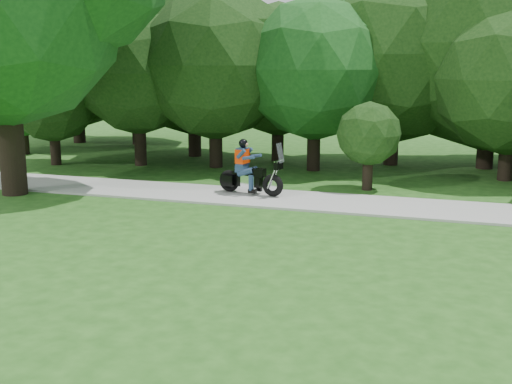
# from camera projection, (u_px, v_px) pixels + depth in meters

# --- Properties ---
(ground) EXTENTS (100.00, 100.00, 0.00)m
(ground) POSITION_uv_depth(u_px,v_px,m) (363.00, 343.00, 8.25)
(ground) COLOR #204E16
(ground) RESTS_ON ground
(walkway) EXTENTS (60.00, 2.20, 0.06)m
(walkway) POSITION_uv_depth(u_px,v_px,m) (414.00, 208.00, 15.70)
(walkway) COLOR #A4A49F
(walkway) RESTS_ON ground
(tree_line) EXTENTS (39.73, 12.53, 7.91)m
(tree_line) POSITION_uv_depth(u_px,v_px,m) (456.00, 58.00, 21.02)
(tree_line) COLOR black
(tree_line) RESTS_ON ground
(touring_motorcycle) EXTENTS (1.93, 0.81, 1.48)m
(touring_motorcycle) POSITION_uv_depth(u_px,v_px,m) (247.00, 174.00, 17.15)
(touring_motorcycle) COLOR black
(touring_motorcycle) RESTS_ON walkway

